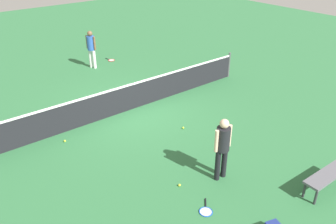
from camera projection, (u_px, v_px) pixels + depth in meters
ground_plane at (130, 110)px, 12.16m from camera, size 40.00×40.00×0.00m
court_net at (130, 97)px, 11.93m from camera, size 10.09×0.09×1.07m
player_near_side at (223, 144)px, 8.36m from camera, size 0.52×0.36×1.70m
player_far_side at (91, 46)px, 15.40m from camera, size 0.44×0.52×1.70m
tennis_racket_near_player at (206, 211)px, 7.76m from camera, size 0.52×0.54×0.03m
tennis_racket_far_player at (111, 60)px, 16.74m from camera, size 0.37×0.61×0.03m
tennis_ball_near_player at (179, 185)px, 8.51m from camera, size 0.07×0.07×0.07m
tennis_ball_by_net at (65, 141)px, 10.30m from camera, size 0.07×0.07×0.07m
tennis_ball_baseline at (183, 128)px, 10.98m from camera, size 0.07×0.07×0.07m
courtside_bench at (328, 175)px, 8.24m from camera, size 1.51×0.45×0.48m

